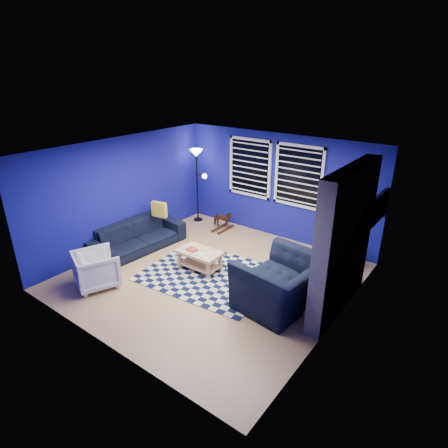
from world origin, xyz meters
name	(u,v)px	position (x,y,z in m)	size (l,w,h in m)	color
floor	(211,276)	(0.00, 0.00, 0.00)	(5.00, 5.00, 0.00)	tan
ceiling	(209,152)	(0.00, 0.00, 2.50)	(5.00, 5.00, 0.00)	white
wall_back	(277,187)	(0.00, 2.50, 1.25)	(5.00, 5.00, 0.00)	navy
wall_left	(123,193)	(-2.50, 0.00, 1.25)	(5.00, 5.00, 0.00)	navy
wall_right	(341,256)	(2.50, 0.00, 1.25)	(5.00, 5.00, 0.00)	navy
fireplace	(343,245)	(2.36, 0.50, 1.20)	(0.65, 2.00, 2.50)	gray
window_left	(250,168)	(-0.75, 2.46, 1.60)	(1.17, 0.06, 1.42)	black
window_right	(298,176)	(0.55, 2.46, 1.60)	(1.17, 0.06, 1.42)	black
tv	(378,208)	(2.45, 2.00, 1.40)	(0.07, 1.00, 0.58)	black
rug	(209,274)	(-0.07, 0.02, 0.01)	(2.50, 2.00, 0.02)	black
sofa	(137,236)	(-2.10, -0.06, 0.33)	(0.87, 2.23, 0.65)	black
armchair_big	(281,283)	(1.58, -0.06, 0.46)	(1.23, 1.41, 0.91)	black
armchair_bent	(96,269)	(-1.53, -1.54, 0.35)	(0.74, 0.76, 0.69)	gray
rocking_horse	(222,219)	(-1.22, 1.98, 0.28)	(0.51, 0.23, 0.43)	#472B16
coffee_table	(199,256)	(-0.36, 0.06, 0.31)	(0.90, 0.53, 0.45)	#DBB67B
cabinet	(338,253)	(1.80, 2.01, 0.25)	(0.66, 0.54, 0.57)	#DBB67B
floor_lamp	(197,163)	(-2.13, 2.11, 1.58)	(0.53, 0.32, 1.93)	black
throw_pillow	(159,209)	(-1.95, 0.53, 0.83)	(0.37, 0.11, 0.35)	gold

